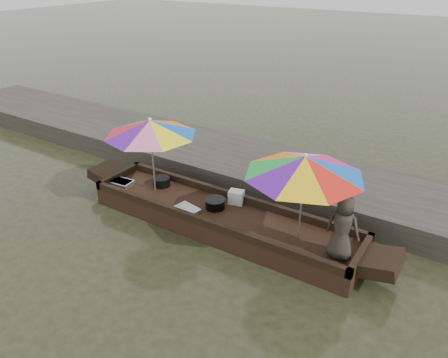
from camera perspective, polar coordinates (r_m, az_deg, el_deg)
The scene contains 11 objects.
water at distance 8.33m, azimuth -0.37°, elevation -6.42°, with size 80.00×80.00×0.00m, color black.
dock at distance 9.88m, azimuth 6.57°, elevation 0.72°, with size 22.00×2.20×0.50m, color #2D2B26.
boat_hull at distance 8.23m, azimuth -0.38°, elevation -5.40°, with size 5.31×1.20×0.35m, color black.
cooking_pot at distance 9.13m, azimuth -8.16°, elevation -0.33°, with size 0.35×0.35×0.18m, color black.
tray_crayfish at distance 9.34m, azimuth -13.26°, elevation -0.49°, with size 0.47×0.33×0.09m, color silver.
tray_scallop at distance 8.20m, azimuth -4.90°, elevation -3.99°, with size 0.47×0.33×0.06m, color silver.
charcoal_grill at distance 8.24m, azimuth -1.16°, elevation -3.26°, with size 0.37×0.37×0.17m, color black.
supply_bag at distance 8.38m, azimuth 1.62°, elevation -2.37°, with size 0.28×0.22×0.26m, color silver.
vendor at distance 6.94m, azimuth 15.25°, elevation -6.08°, with size 0.54×0.35×1.10m, color #302B25.
umbrella_bow at distance 8.66m, azimuth -9.32°, elevation 3.05°, with size 1.78×1.78×1.55m, color blue, non-canonical shape.
umbrella_stern at distance 7.14m, azimuth 10.12°, elevation -2.42°, with size 1.93×1.93×1.55m, color blue, non-canonical shape.
Camera 1 is at (3.80, -5.85, 4.55)m, focal length 35.00 mm.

